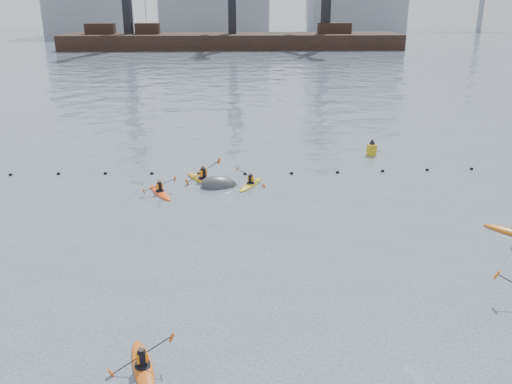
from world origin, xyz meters
TOP-DOWN VIEW (x-y plane):
  - float_line at (-0.50, 22.53)m, footprint 33.24×0.73m
  - barge_pier at (-0.22, 110.00)m, footprint 72.00×19.30m
  - skyline at (2.23, 150.27)m, footprint 141.00×28.00m
  - kayaker_0 at (-2.52, 3.12)m, footprint 2.02×3.00m
  - kayaker_2 at (-4.01, 18.93)m, footprint 1.92×2.95m
  - kayaker_3 at (1.30, 20.16)m, footprint 1.84×2.81m
  - kayaker_5 at (-1.61, 21.04)m, footprint 2.70×3.43m
  - mooring_buoy at (-0.57, 20.15)m, footprint 2.81×1.97m
  - nav_buoy at (10.22, 26.52)m, footprint 0.73×0.73m

SIDE VIEW (x-z plane):
  - mooring_buoy at x=-0.57m, z-range -0.82..0.82m
  - float_line at x=-0.50m, z-range -0.09..0.15m
  - kayaker_3 at x=1.30m, z-range -0.49..0.67m
  - kayaker_0 at x=-2.52m, z-range -0.51..0.69m
  - kayaker_2 at x=-4.01m, z-range -0.41..0.59m
  - kayaker_5 at x=-1.61m, z-range -0.59..0.82m
  - nav_buoy at x=10.22m, z-range -0.26..1.07m
  - barge_pier at x=-0.22m, z-range -12.86..16.64m
  - skyline at x=2.23m, z-range -1.75..20.25m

